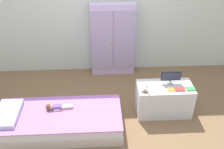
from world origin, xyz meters
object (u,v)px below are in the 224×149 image
at_px(rocking_horse_toy, 146,89).
at_px(book_green, 190,89).
at_px(bed, 59,121).
at_px(tv_stand, 164,99).
at_px(tv_monitor, 171,77).
at_px(wardrobe, 113,40).
at_px(book_orange, 171,90).
at_px(doll, 54,107).
at_px(book_red, 180,89).

distance_m(rocking_horse_toy, book_green, 0.69).
height_order(bed, tv_stand, tv_stand).
bearing_deg(tv_stand, bed, -169.70).
bearing_deg(tv_monitor, wardrobe, 124.93).
bearing_deg(bed, book_orange, 6.66).
xyz_separation_m(bed, doll, (-0.07, 0.10, 0.19)).
bearing_deg(book_red, rocking_horse_toy, -176.08).
bearing_deg(wardrobe, bed, -119.71).
bearing_deg(rocking_horse_toy, tv_monitor, 26.24).
xyz_separation_m(tv_stand, rocking_horse_toy, (-0.33, -0.13, 0.31)).
height_order(tv_stand, book_orange, book_orange).
distance_m(doll, wardrobe, 1.76).
bearing_deg(tv_monitor, tv_stand, -139.40).
xyz_separation_m(book_red, book_green, (0.16, 0.00, -0.00)).
bearing_deg(tv_stand, wardrobe, 120.47).
bearing_deg(wardrobe, doll, -123.41).
bearing_deg(bed, book_green, 5.69).
height_order(tv_stand, rocking_horse_toy, rocking_horse_toy).
bearing_deg(wardrobe, tv_stand, -59.53).
bearing_deg(book_green, book_orange, 180.00).
relative_size(book_red, book_green, 1.13).
xyz_separation_m(doll, rocking_horse_toy, (1.35, 0.06, 0.23)).
distance_m(tv_stand, book_red, 0.34).
relative_size(rocking_horse_toy, book_green, 0.94).
bearing_deg(doll, tv_stand, 6.49).
relative_size(doll, wardrobe, 0.28).
bearing_deg(bed, wardrobe, 60.29).
distance_m(tv_stand, tv_monitor, 0.39).
height_order(tv_monitor, book_green, tv_monitor).
xyz_separation_m(rocking_horse_toy, book_orange, (0.40, 0.04, -0.06)).
distance_m(wardrobe, book_red, 1.64).
relative_size(bed, book_red, 12.17).
bearing_deg(book_green, tv_monitor, 147.44).
relative_size(book_orange, book_green, 0.86).
height_order(doll, tv_monitor, tv_monitor).
xyz_separation_m(doll, wardrobe, (0.95, 1.44, 0.37)).
height_order(doll, wardrobe, wardrobe).
bearing_deg(rocking_horse_toy, book_green, 2.99).
distance_m(doll, book_orange, 1.76).
relative_size(tv_monitor, rocking_horse_toy, 2.41).
bearing_deg(bed, doll, 124.64).
bearing_deg(doll, book_orange, 3.09).
height_order(doll, book_red, book_red).
bearing_deg(doll, bed, -55.36).
xyz_separation_m(tv_stand, book_red, (0.19, -0.10, 0.26)).
distance_m(wardrobe, book_green, 1.74).
bearing_deg(book_orange, book_red, 0.00).
distance_m(rocking_horse_toy, book_orange, 0.40).
height_order(tv_monitor, book_orange, tv_monitor).
height_order(tv_stand, tv_monitor, tv_monitor).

